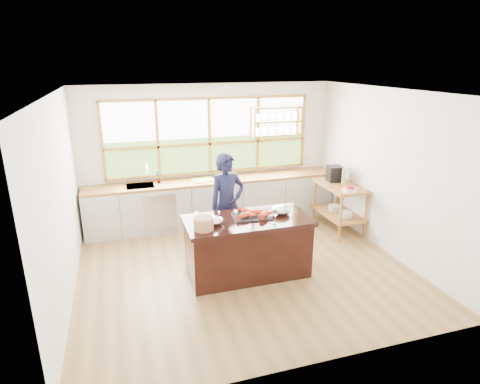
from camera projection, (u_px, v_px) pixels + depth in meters
name	position (u px, v px, depth m)	size (l,w,h in m)	color
ground_plane	(243.00, 267.00, 6.34)	(5.00, 5.00, 0.00)	olive
room_shell	(235.00, 152.00, 6.26)	(5.02, 4.52, 2.71)	silver
back_counter	(213.00, 201.00, 7.95)	(4.90, 0.63, 0.90)	beige
right_shelf_unit	(340.00, 200.00, 7.56)	(0.62, 1.10, 0.90)	olive
island	(247.00, 246.00, 6.01)	(1.85, 0.90, 0.90)	black
cook	(227.00, 204.00, 6.61)	(0.62, 0.41, 1.71)	#151633
potted_plant	(158.00, 177.00, 7.54)	(0.13, 0.09, 0.25)	slate
cutting_board	(203.00, 180.00, 7.76)	(0.40, 0.30, 0.01)	#76CA4F
espresso_machine	(335.00, 174.00, 7.66)	(0.26, 0.28, 0.30)	black
wine_bottle	(344.00, 177.00, 7.45)	(0.08, 0.08, 0.30)	#9EB75C
fruit_bowl	(350.00, 189.00, 7.09)	(0.26, 0.26, 0.11)	silver
slate_board	(252.00, 216.00, 5.94)	(0.55, 0.40, 0.02)	black
lobster_pile	(253.00, 213.00, 5.93)	(0.52, 0.44, 0.08)	red
mixing_bowl_left	(214.00, 220.00, 5.67)	(0.27, 0.27, 0.13)	silver
mixing_bowl_right	(281.00, 210.00, 6.05)	(0.29, 0.29, 0.14)	silver
wine_glass	(275.00, 214.00, 5.63)	(0.08, 0.08, 0.22)	white
wicker_basket	(204.00, 224.00, 5.47)	(0.27, 0.27, 0.18)	#AE8055
parchment_roll	(197.00, 217.00, 5.82)	(0.08, 0.08, 0.30)	white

